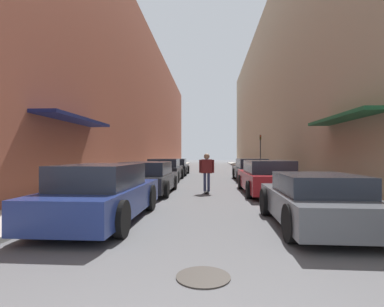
# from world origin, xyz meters

# --- Properties ---
(ground) EXTENTS (124.86, 124.86, 0.00)m
(ground) POSITION_xyz_m (0.00, 22.70, 0.00)
(ground) COLOR #515154
(curb_strip_left) EXTENTS (1.80, 56.76, 0.12)m
(curb_strip_left) POSITION_xyz_m (-4.45, 28.38, 0.06)
(curb_strip_left) COLOR #A3A099
(curb_strip_left) RESTS_ON ground
(curb_strip_right) EXTENTS (1.80, 56.76, 0.12)m
(curb_strip_right) POSITION_xyz_m (4.45, 28.38, 0.06)
(curb_strip_right) COLOR #A3A099
(curb_strip_right) RESTS_ON ground
(building_row_left) EXTENTS (4.90, 56.76, 13.12)m
(building_row_left) POSITION_xyz_m (-7.35, 28.37, 6.56)
(building_row_left) COLOR brown
(building_row_left) RESTS_ON ground
(building_row_right) EXTENTS (4.90, 56.76, 15.64)m
(building_row_right) POSITION_xyz_m (7.35, 28.37, 7.82)
(building_row_right) COLOR tan
(building_row_right) RESTS_ON ground
(parked_car_left_0) EXTENTS (1.87, 4.55, 1.35)m
(parked_car_left_0) POSITION_xyz_m (-2.38, 5.76, 0.65)
(parked_car_left_0) COLOR navy
(parked_car_left_0) RESTS_ON ground
(parked_car_left_1) EXTENTS (2.05, 4.29, 1.28)m
(parked_car_left_1) POSITION_xyz_m (-2.40, 10.92, 0.62)
(parked_car_left_1) COLOR #232326
(parked_car_left_1) RESTS_ON ground
(parked_car_left_2) EXTENTS (2.02, 4.60, 1.33)m
(parked_car_left_2) POSITION_xyz_m (-2.60, 16.91, 0.64)
(parked_car_left_2) COLOR black
(parked_car_left_2) RESTS_ON ground
(parked_car_left_3) EXTENTS (2.02, 4.74, 1.26)m
(parked_car_left_3) POSITION_xyz_m (-2.58, 22.16, 0.61)
(parked_car_left_3) COLOR black
(parked_car_left_3) RESTS_ON ground
(parked_car_right_0) EXTENTS (1.86, 4.01, 1.16)m
(parked_car_right_0) POSITION_xyz_m (2.40, 5.48, 0.58)
(parked_car_right_0) COLOR #515459
(parked_car_right_0) RESTS_ON ground
(parked_car_right_1) EXTENTS (2.00, 4.80, 1.34)m
(parked_car_right_1) POSITION_xyz_m (2.44, 11.11, 0.65)
(parked_car_right_1) COLOR maroon
(parked_car_right_1) RESTS_ON ground
(parked_car_right_2) EXTENTS (1.94, 4.78, 1.33)m
(parked_car_right_2) POSITION_xyz_m (2.61, 17.15, 0.64)
(parked_car_right_2) COLOR black
(parked_car_right_2) RESTS_ON ground
(skateboarder) EXTENTS (0.62, 0.78, 1.62)m
(skateboarder) POSITION_xyz_m (-0.00, 11.13, 0.99)
(skateboarder) COLOR black
(skateboarder) RESTS_ON ground
(manhole_cover) EXTENTS (0.70, 0.70, 0.02)m
(manhole_cover) POSITION_xyz_m (0.03, 2.70, 0.01)
(manhole_cover) COLOR #332D28
(manhole_cover) RESTS_ON ground
(traffic_light) EXTENTS (0.16, 0.22, 3.36)m
(traffic_light) POSITION_xyz_m (5.01, 28.01, 2.20)
(traffic_light) COLOR #2D2D2D
(traffic_light) RESTS_ON curb_strip_right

